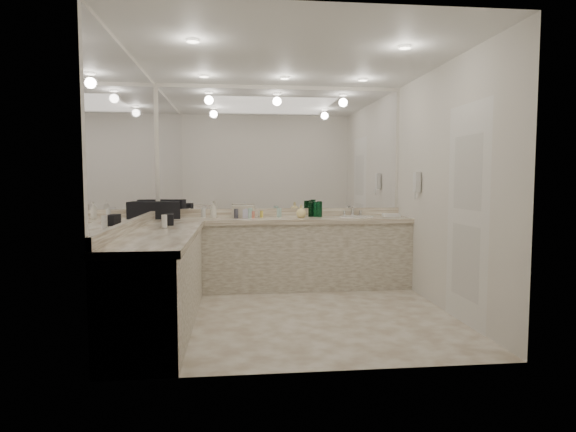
{
  "coord_description": "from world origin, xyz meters",
  "views": [
    {
      "loc": [
        -0.59,
        -4.83,
        1.4
      ],
      "look_at": [
        -0.02,
        0.4,
        0.98
      ],
      "focal_mm": 30.0,
      "sensor_mm": 36.0,
      "label": 1
    }
  ],
  "objects": [
    {
      "name": "green_bottle_0",
      "position": [
        0.37,
        1.29,
        1.0
      ],
      "size": [
        0.07,
        0.07,
        0.19
      ],
      "primitive_type": "cylinder",
      "color": "#0C4D28",
      "rests_on": "vanity_back_top"
    },
    {
      "name": "wall_right",
      "position": [
        1.6,
        0.0,
        1.3
      ],
      "size": [
        0.02,
        3.0,
        2.6
      ],
      "primitive_type": "cube",
      "color": "silver",
      "rests_on": "floor"
    },
    {
      "name": "wall_left",
      "position": [
        -1.6,
        0.0,
        1.3
      ],
      "size": [
        0.02,
        3.0,
        2.6
      ],
      "primitive_type": "cube",
      "color": "silver",
      "rests_on": "floor"
    },
    {
      "name": "ceiling",
      "position": [
        0.0,
        0.0,
        2.6
      ],
      "size": [
        3.2,
        3.2,
        0.0
      ],
      "primitive_type": "plane",
      "color": "white",
      "rests_on": "floor"
    },
    {
      "name": "sink",
      "position": [
        0.95,
        1.2,
        0.9
      ],
      "size": [
        0.44,
        0.44,
        0.03
      ],
      "primitive_type": "cylinder",
      "color": "white",
      "rests_on": "vanity_back_top"
    },
    {
      "name": "door",
      "position": [
        1.59,
        -0.5,
        1.05
      ],
      "size": [
        0.02,
        0.82,
        2.1
      ],
      "primitive_type": "cube",
      "color": "white",
      "rests_on": "wall_right"
    },
    {
      "name": "amenity_bottle_5",
      "position": [
        -0.04,
        1.26,
        0.96
      ],
      "size": [
        0.06,
        0.06,
        0.12
      ],
      "primitive_type": "cylinder",
      "color": "silver",
      "rests_on": "vanity_back_top"
    },
    {
      "name": "soap_bottle_a",
      "position": [
        -0.87,
        1.19,
        1.01
      ],
      "size": [
        0.11,
        0.11,
        0.21
      ],
      "primitive_type": "imported",
      "rotation": [
        0.0,
        0.0,
        0.42
      ],
      "color": "white",
      "rests_on": "vanity_back_top"
    },
    {
      "name": "mirror_left",
      "position": [
        -1.59,
        0.0,
        1.77
      ],
      "size": [
        0.01,
        2.92,
        1.55
      ],
      "primitive_type": "cube",
      "color": "white",
      "rests_on": "wall_left"
    },
    {
      "name": "soap_bottle_b",
      "position": [
        -0.46,
        1.18,
        0.98
      ],
      "size": [
        0.09,
        0.09,
        0.17
      ],
      "primitive_type": "imported",
      "rotation": [
        0.0,
        0.0,
        -0.18
      ],
      "color": "white",
      "rests_on": "vanity_back_top"
    },
    {
      "name": "backsplash_left",
      "position": [
        -1.58,
        0.0,
        0.95
      ],
      "size": [
        0.04,
        3.0,
        0.1
      ],
      "primitive_type": "cube",
      "color": "white",
      "rests_on": "vanity_left_top"
    },
    {
      "name": "mirror_back",
      "position": [
        0.0,
        1.49,
        1.77
      ],
      "size": [
        3.12,
        0.01,
        1.55
      ],
      "primitive_type": "cube",
      "color": "white",
      "rests_on": "wall_back"
    },
    {
      "name": "black_bag_spill",
      "position": [
        -1.3,
        0.37,
        0.96
      ],
      "size": [
        0.12,
        0.22,
        0.11
      ],
      "primitive_type": "cube",
      "rotation": [
        0.0,
        0.0,
        0.11
      ],
      "color": "black",
      "rests_on": "vanity_left_top"
    },
    {
      "name": "green_bottle_3",
      "position": [
        0.38,
        1.32,
        1.0
      ],
      "size": [
        0.07,
        0.07,
        0.19
      ],
      "primitive_type": "cylinder",
      "color": "#0C4D28",
      "rests_on": "vanity_back_top"
    },
    {
      "name": "wall_phone",
      "position": [
        1.56,
        0.7,
        1.35
      ],
      "size": [
        0.06,
        0.1,
        0.24
      ],
      "primitive_type": "cube",
      "color": "white",
      "rests_on": "wall_right"
    },
    {
      "name": "wall_back",
      "position": [
        0.0,
        1.5,
        1.3
      ],
      "size": [
        3.2,
        0.02,
        2.6
      ],
      "primitive_type": "cube",
      "color": "silver",
      "rests_on": "floor"
    },
    {
      "name": "hand_towel",
      "position": [
        1.42,
        1.21,
        0.92
      ],
      "size": [
        0.24,
        0.17,
        0.04
      ],
      "primitive_type": "cube",
      "rotation": [
        0.0,
        0.0,
        -0.13
      ],
      "color": "white",
      "rests_on": "vanity_back_top"
    },
    {
      "name": "vanity_left_top",
      "position": [
        -1.29,
        -0.3,
        0.87
      ],
      "size": [
        0.64,
        2.42,
        0.06
      ],
      "primitive_type": "cube",
      "color": "white",
      "rests_on": "vanity_left_base"
    },
    {
      "name": "amenity_bottle_3",
      "position": [
        -0.41,
        1.13,
        0.96
      ],
      "size": [
        0.05,
        0.05,
        0.13
      ],
      "primitive_type": "cylinder",
      "color": "silver",
      "rests_on": "vanity_back_top"
    },
    {
      "name": "vanity_back_top",
      "position": [
        0.0,
        1.19,
        0.87
      ],
      "size": [
        3.2,
        0.64,
        0.06
      ],
      "primitive_type": "cube",
      "color": "white",
      "rests_on": "vanity_back_base"
    },
    {
      "name": "backsplash_back",
      "position": [
        0.0,
        1.48,
        0.95
      ],
      "size": [
        3.2,
        0.04,
        0.1
      ],
      "primitive_type": "cube",
      "color": "white",
      "rests_on": "vanity_back_top"
    },
    {
      "name": "lotion_left",
      "position": [
        -1.3,
        0.03,
        0.96
      ],
      "size": [
        0.06,
        0.06,
        0.13
      ],
      "primitive_type": "cylinder",
      "color": "white",
      "rests_on": "vanity_left_top"
    },
    {
      "name": "green_bottle_2",
      "position": [
        0.48,
        1.24,
        1.0
      ],
      "size": [
        0.07,
        0.07,
        0.2
      ],
      "primitive_type": "cylinder",
      "color": "#0C4D28",
      "rests_on": "vanity_back_top"
    },
    {
      "name": "amenity_bottle_1",
      "position": [
        -0.38,
        1.12,
        0.94
      ],
      "size": [
        0.04,
        0.04,
        0.09
      ],
      "primitive_type": "cylinder",
      "color": "#E57F66",
      "rests_on": "vanity_back_top"
    },
    {
      "name": "amenity_bottle_2",
      "position": [
        -0.59,
        1.16,
        0.96
      ],
      "size": [
        0.05,
        0.05,
        0.12
      ],
      "primitive_type": "cylinder",
      "color": "#3F3F4C",
      "rests_on": "vanity_back_top"
    },
    {
      "name": "amenity_bottle_6",
      "position": [
        -0.27,
        1.24,
        0.94
      ],
      "size": [
        0.04,
        0.04,
        0.09
      ],
      "primitive_type": "cylinder",
      "color": "#F2D84C",
      "rests_on": "vanity_back_top"
    },
    {
      "name": "floor",
      "position": [
        0.0,
        0.0,
        0.0
      ],
      "size": [
        3.2,
        3.2,
        0.0
      ],
      "primitive_type": "plane",
      "color": "beige",
      "rests_on": "ground"
    },
    {
      "name": "faucet",
      "position": [
        0.95,
        1.41,
        0.97
      ],
      "size": [
        0.24,
        0.16,
        0.14
      ],
      "primitive_type": "cube",
      "color": "silver",
      "rests_on": "vanity_back_top"
    },
    {
      "name": "amenity_bottle_0",
      "position": [
        -1.0,
        1.35,
        0.96
      ],
      "size": [
        0.06,
        0.06,
        0.12
      ],
      "primitive_type": "cylinder",
      "color": "white",
      "rests_on": "vanity_back_top"
    },
    {
      "name": "green_bottle_1",
      "position": [
        0.44,
        1.28,
        1.0
      ],
      "size": [
        0.07,
        0.07,
        0.2
      ],
      "primitive_type": "cylinder",
      "color": "#0C4D28",
      "rests_on": "vanity_back_top"
    },
    {
      "name": "black_toiletry_bag",
      "position": [
        -1.47,
        1.22,
        1.01
      ],
      "size": [
        0.42,
        0.29,
        0.22
      ],
      "primitive_type": "cube",
      "rotation": [
        0.0,
        0.0,
        0.14
      ],
      "color": "black",
      "rests_on": "vanity_back_top"
    },
    {
      "name": "vanity_back_base",
      "position": [
        0.0,
        1.2,
        0.42
      ],
      "size": [
        3.2,
        0.6,
        0.84
      ],
      "primitive_type": "cube",
      "color": "beige",
      "rests_on": "floor"
    },
    {
      "name": "amenity_bottle_4",
      "position": [
        -0.29,
        1.26,
        0.94
      ],
      "size": [
        0.04,
        0.04,
        0.08
      ],
      "primitive_type": "cylinder",
      "color": "white",
      "rests_on": "vanity_back_top"
    },
    {
      "name": "cream_cosmetic_case",
      "position": [
        -0.5,
        1.26,
        0.98
      ],
      "size": [
        0.3,
        0.21,
        0.16
      ],
      "primitive_type": "cube",
      "rotation": [
        0.0,
        0.0,
        -0.16
      ],
      "color": "beige",
      "rests_on": "vanity_back_top"
    },
    {
      "name": "vanity_left_base",
      "position": [
        -1.3,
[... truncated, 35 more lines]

